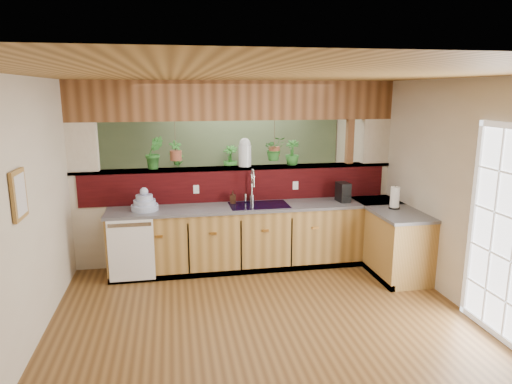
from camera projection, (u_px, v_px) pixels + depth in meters
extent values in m
cube|color=brown|center=(254.00, 296.00, 5.57)|extent=(4.60, 7.00, 0.01)
cube|color=brown|center=(254.00, 77.00, 5.01)|extent=(4.60, 7.00, 0.01)
cube|color=beige|center=(221.00, 153.00, 8.65)|extent=(4.60, 0.02, 2.60)
cube|color=beige|center=(400.00, 369.00, 1.93)|extent=(4.60, 0.02, 2.60)
cube|color=beige|center=(43.00, 201.00, 4.88)|extent=(0.02, 7.00, 2.60)
cube|color=beige|center=(434.00, 185.00, 5.70)|extent=(0.02, 7.00, 2.60)
cube|color=beige|center=(238.00, 214.00, 6.72)|extent=(4.60, 0.15, 1.35)
cube|color=#340608|center=(238.00, 186.00, 6.54)|extent=(4.40, 0.02, 0.45)
cube|color=brown|center=(237.00, 168.00, 6.57)|extent=(4.60, 0.21, 0.04)
cube|color=brown|center=(236.00, 101.00, 6.37)|extent=(4.60, 0.15, 0.55)
cube|color=beige|center=(82.00, 148.00, 6.13)|extent=(0.40, 0.15, 0.70)
cube|color=beige|center=(375.00, 142.00, 6.87)|extent=(0.40, 0.15, 0.70)
cube|color=brown|center=(348.00, 169.00, 6.89)|extent=(0.10, 0.10, 2.60)
cube|color=brown|center=(237.00, 168.00, 6.57)|extent=(4.60, 0.21, 0.04)
cube|color=brown|center=(236.00, 101.00, 6.37)|extent=(4.60, 0.15, 0.55)
cube|color=#576E4B|center=(221.00, 153.00, 8.63)|extent=(4.55, 0.02, 2.55)
cube|color=olive|center=(259.00, 237.00, 6.46)|extent=(4.10, 0.60, 0.86)
cube|color=#515156|center=(259.00, 206.00, 6.36)|extent=(4.14, 0.64, 0.04)
cube|color=olive|center=(388.00, 240.00, 6.35)|extent=(0.60, 1.48, 0.86)
cube|color=#515156|center=(390.00, 208.00, 6.25)|extent=(0.64, 1.52, 0.04)
cube|color=olive|center=(374.00, 230.00, 6.77)|extent=(0.60, 0.60, 0.86)
cube|color=#515156|center=(376.00, 201.00, 6.67)|extent=(0.64, 0.64, 0.04)
cube|color=black|center=(263.00, 270.00, 6.28)|extent=(4.10, 0.06, 0.08)
cube|color=black|center=(368.00, 267.00, 6.39)|extent=(0.06, 1.48, 0.08)
cube|color=white|center=(131.00, 251.00, 5.85)|extent=(0.58, 0.02, 0.82)
cube|color=#B7B7B2|center=(130.00, 225.00, 5.76)|extent=(0.54, 0.01, 0.05)
cube|color=black|center=(259.00, 206.00, 6.36)|extent=(0.82, 0.50, 0.03)
cube|color=black|center=(246.00, 213.00, 6.35)|extent=(0.34, 0.40, 0.16)
cube|color=black|center=(272.00, 211.00, 6.41)|extent=(0.34, 0.40, 0.16)
cube|color=white|center=(503.00, 236.00, 4.50)|extent=(0.06, 1.02, 2.16)
cube|color=olive|center=(19.00, 195.00, 4.06)|extent=(0.03, 0.35, 0.45)
cube|color=silver|center=(21.00, 195.00, 4.07)|extent=(0.01, 0.27, 0.37)
cylinder|color=#B7B7B2|center=(252.00, 198.00, 6.53)|extent=(0.07, 0.07, 0.10)
cylinder|color=#B7B7B2|center=(252.00, 186.00, 6.49)|extent=(0.03, 0.03, 0.29)
torus|color=#B7B7B2|center=(253.00, 176.00, 6.38)|extent=(0.21, 0.10, 0.21)
cylinder|color=#B7B7B2|center=(254.00, 183.00, 6.31)|extent=(0.03, 0.03, 0.13)
cylinder|color=#B7B7B2|center=(245.00, 197.00, 6.51)|extent=(0.03, 0.03, 0.10)
cylinder|color=#9DAACB|center=(145.00, 207.00, 6.07)|extent=(0.36, 0.36, 0.08)
cylinder|color=#9DAACB|center=(145.00, 202.00, 6.06)|extent=(0.29, 0.29, 0.07)
cylinder|color=#9DAACB|center=(144.00, 197.00, 6.04)|extent=(0.22, 0.22, 0.07)
sphere|color=#9DAACB|center=(144.00, 192.00, 6.03)|extent=(0.11, 0.11, 0.11)
imported|color=#371F14|center=(233.00, 197.00, 6.43)|extent=(0.09, 0.09, 0.18)
cube|color=black|center=(343.00, 192.00, 6.55)|extent=(0.15, 0.24, 0.27)
cube|color=black|center=(345.00, 199.00, 6.49)|extent=(0.13, 0.09, 0.09)
cylinder|color=silver|center=(344.00, 197.00, 6.51)|extent=(0.07, 0.07, 0.07)
cylinder|color=black|center=(394.00, 208.00, 6.17)|extent=(0.15, 0.15, 0.02)
cylinder|color=#B7B7B2|center=(395.00, 197.00, 6.13)|extent=(0.02, 0.02, 0.32)
cylinder|color=white|center=(395.00, 197.00, 6.13)|extent=(0.12, 0.12, 0.28)
cylinder|color=silver|center=(245.00, 156.00, 6.55)|extent=(0.18, 0.18, 0.31)
sphere|color=silver|center=(245.00, 144.00, 6.52)|extent=(0.16, 0.16, 0.16)
imported|color=#276925|center=(154.00, 153.00, 6.31)|extent=(0.28, 0.24, 0.46)
imported|color=#276925|center=(292.00, 153.00, 6.67)|extent=(0.27, 0.27, 0.37)
cylinder|color=brown|center=(175.00, 136.00, 6.32)|extent=(0.01, 0.01, 0.42)
cylinder|color=brown|center=(176.00, 155.00, 6.37)|extent=(0.16, 0.16, 0.14)
imported|color=#276925|center=(175.00, 140.00, 6.33)|extent=(0.21, 0.18, 0.35)
cylinder|color=brown|center=(274.00, 134.00, 6.57)|extent=(0.01, 0.01, 0.39)
cylinder|color=brown|center=(274.00, 151.00, 6.62)|extent=(0.16, 0.16, 0.14)
imported|color=#276925|center=(274.00, 137.00, 6.57)|extent=(0.34, 0.30, 0.34)
cube|color=black|center=(207.00, 198.00, 8.53)|extent=(1.50, 0.86, 0.97)
imported|color=#276925|center=(178.00, 163.00, 8.29)|extent=(0.22, 0.17, 0.38)
imported|color=#276925|center=(230.00, 159.00, 8.45)|extent=(0.36, 0.36, 0.49)
imported|color=#276925|center=(294.00, 210.00, 8.02)|extent=(0.91, 0.85, 0.80)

